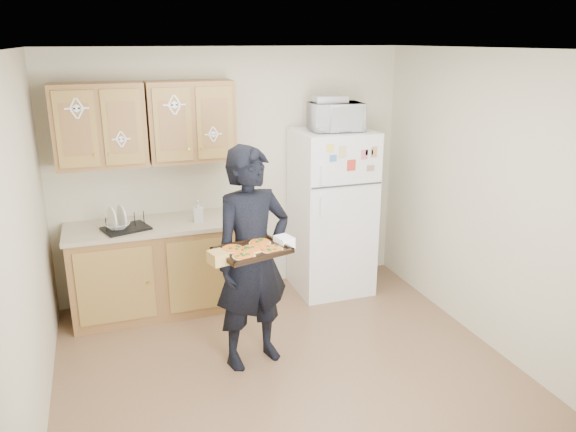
{
  "coord_description": "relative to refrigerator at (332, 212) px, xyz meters",
  "views": [
    {
      "loc": [
        -1.28,
        -3.68,
        2.57
      ],
      "look_at": [
        0.14,
        0.45,
        1.18
      ],
      "focal_mm": 35.0,
      "sensor_mm": 36.0,
      "label": 1
    }
  ],
  "objects": [
    {
      "name": "floor",
      "position": [
        -0.95,
        -1.43,
        -0.85
      ],
      "size": [
        3.6,
        3.6,
        0.0
      ],
      "primitive_type": "plane",
      "color": "brown",
      "rests_on": "ground"
    },
    {
      "name": "wall_back",
      "position": [
        -0.95,
        0.37,
        0.4
      ],
      "size": [
        3.6,
        0.04,
        2.5
      ],
      "primitive_type": "cube",
      "color": "beige",
      "rests_on": "floor"
    },
    {
      "name": "foil_pan",
      "position": [
        -0.05,
        -0.02,
        1.16
      ],
      "size": [
        0.34,
        0.26,
        0.07
      ],
      "primitive_type": "cube",
      "rotation": [
        0.0,
        0.0,
        -0.13
      ],
      "color": "silver",
      "rests_on": "microwave"
    },
    {
      "name": "microwave",
      "position": [
        -0.0,
        -0.05,
        0.99
      ],
      "size": [
        0.52,
        0.37,
        0.28
      ],
      "primitive_type": "imported",
      "rotation": [
        0.0,
        0.0,
        -0.07
      ],
      "color": "white",
      "rests_on": "refrigerator"
    },
    {
      "name": "dish_rack",
      "position": [
        -2.06,
        -0.04,
        0.13
      ],
      "size": [
        0.47,
        0.4,
        0.16
      ],
      "primitive_type": "cube",
      "rotation": [
        0.0,
        0.0,
        0.31
      ],
      "color": "black",
      "rests_on": "countertop"
    },
    {
      "name": "wall_front",
      "position": [
        -0.95,
        -3.23,
        0.4
      ],
      "size": [
        3.6,
        0.04,
        2.5
      ],
      "primitive_type": "cube",
      "color": "beige",
      "rests_on": "floor"
    },
    {
      "name": "refrigerator",
      "position": [
        0.0,
        0.0,
        0.0
      ],
      "size": [
        0.75,
        0.7,
        1.7
      ],
      "primitive_type": "cube",
      "color": "white",
      "rests_on": "floor"
    },
    {
      "name": "wall_right",
      "position": [
        0.85,
        -1.43,
        0.4
      ],
      "size": [
        0.04,
        3.6,
        2.5
      ],
      "primitive_type": "cube",
      "color": "beige",
      "rests_on": "floor"
    },
    {
      "name": "base_cabinet",
      "position": [
        -1.8,
        0.05,
        -0.42
      ],
      "size": [
        1.6,
        0.6,
        0.86
      ],
      "primitive_type": "cube",
      "color": "brown",
      "rests_on": "floor"
    },
    {
      "name": "wall_left",
      "position": [
        -2.75,
        -1.43,
        0.4
      ],
      "size": [
        0.04,
        3.6,
        2.5
      ],
      "primitive_type": "cube",
      "color": "beige",
      "rests_on": "floor"
    },
    {
      "name": "upper_cab_left",
      "position": [
        -2.2,
        0.18,
        0.98
      ],
      "size": [
        0.8,
        0.33,
        0.75
      ],
      "primitive_type": "cube",
      "color": "brown",
      "rests_on": "wall_back"
    },
    {
      "name": "bowl",
      "position": [
        -2.13,
        -0.04,
        0.1
      ],
      "size": [
        0.23,
        0.23,
        0.05
      ],
      "primitive_type": "imported",
      "rotation": [
        0.0,
        0.0,
        -0.06
      ],
      "color": "silver",
      "rests_on": "dish_rack"
    },
    {
      "name": "person",
      "position": [
        -1.16,
        -1.12,
        0.06
      ],
      "size": [
        0.75,
        0.59,
        1.81
      ],
      "primitive_type": "imported",
      "rotation": [
        0.0,
        0.0,
        0.27
      ],
      "color": "black",
      "rests_on": "floor"
    },
    {
      "name": "ceiling",
      "position": [
        -0.95,
        -1.43,
        1.65
      ],
      "size": [
        3.6,
        3.6,
        0.0
      ],
      "primitive_type": "plane",
      "color": "silver",
      "rests_on": "wall_back"
    },
    {
      "name": "baking_tray",
      "position": [
        -1.24,
        -1.41,
        0.24
      ],
      "size": [
        0.58,
        0.49,
        0.04
      ],
      "primitive_type": "cube",
      "rotation": [
        0.0,
        0.0,
        0.27
      ],
      "color": "black",
      "rests_on": "person"
    },
    {
      "name": "cereal_box",
      "position": [
        0.52,
        0.24,
        -0.69
      ],
      "size": [
        0.2,
        0.07,
        0.32
      ],
      "primitive_type": "cube",
      "color": "#E8D052",
      "rests_on": "floor"
    },
    {
      "name": "pizza_back_right",
      "position": [
        -1.15,
        -1.3,
        0.25
      ],
      "size": [
        0.17,
        0.17,
        0.02
      ],
      "primitive_type": "cylinder",
      "color": "orange",
      "rests_on": "baking_tray"
    },
    {
      "name": "pizza_front_right",
      "position": [
        -1.1,
        -1.46,
        0.25
      ],
      "size": [
        0.17,
        0.17,
        0.02
      ],
      "primitive_type": "cylinder",
      "color": "orange",
      "rests_on": "baking_tray"
    },
    {
      "name": "upper_cab_right",
      "position": [
        -1.38,
        0.18,
        0.98
      ],
      "size": [
        0.8,
        0.33,
        0.75
      ],
      "primitive_type": "cube",
      "color": "brown",
      "rests_on": "wall_back"
    },
    {
      "name": "pizza_center",
      "position": [
        -1.24,
        -1.41,
        0.25
      ],
      "size": [
        0.17,
        0.17,
        0.02
      ],
      "primitive_type": "cylinder",
      "color": "orange",
      "rests_on": "baking_tray"
    },
    {
      "name": "soap_bottle",
      "position": [
        -1.39,
        -0.01,
        0.15
      ],
      "size": [
        0.1,
        0.1,
        0.2
      ],
      "primitive_type": "imported",
      "rotation": [
        0.0,
        0.0,
        -0.08
      ],
      "color": "white",
      "rests_on": "countertop"
    },
    {
      "name": "pizza_back_left",
      "position": [
        -1.37,
        -1.36,
        0.25
      ],
      "size": [
        0.17,
        0.17,
        0.02
      ],
      "primitive_type": "cylinder",
      "color": "orange",
      "rests_on": "baking_tray"
    },
    {
      "name": "pizza_front_left",
      "position": [
        -1.33,
        -1.52,
        0.25
      ],
      "size": [
        0.17,
        0.17,
        0.02
      ],
      "primitive_type": "cylinder",
      "color": "orange",
      "rests_on": "baking_tray"
    },
    {
      "name": "countertop",
      "position": [
        -1.8,
        0.05,
        0.03
      ],
      "size": [
        1.64,
        0.64,
        0.04
      ],
      "primitive_type": "cube",
      "color": "#BCB290",
      "rests_on": "base_cabinet"
    }
  ]
}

